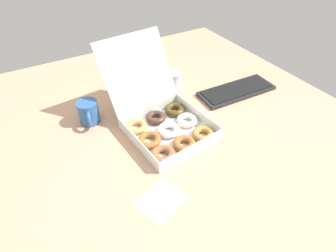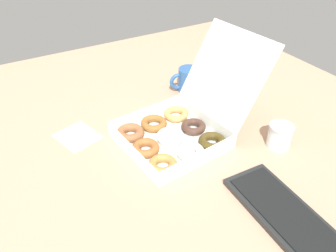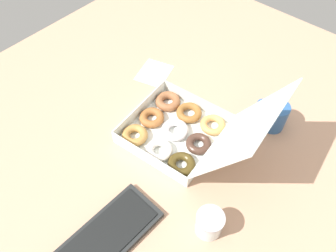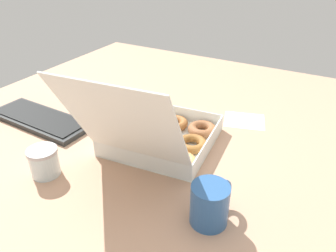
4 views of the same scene
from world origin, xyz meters
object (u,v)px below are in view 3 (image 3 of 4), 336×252
object	(u,v)px
donut_box	(180,130)
coffee_mug	(274,115)
glass_jar	(209,223)
keyboard	(97,246)

from	to	relation	value
donut_box	coffee_mug	size ratio (longest dim) A/B	3.93
donut_box	glass_jar	world-z (taller)	donut_box
donut_box	glass_jar	size ratio (longest dim) A/B	6.13
donut_box	glass_jar	bearing A→B (deg)	53.32
coffee_mug	keyboard	bearing A→B (deg)	-11.39
donut_box	keyboard	world-z (taller)	donut_box
keyboard	glass_jar	xyz separation A→B (cm)	(-25.27, 20.78, 3.12)
keyboard	donut_box	bearing A→B (deg)	-171.24
keyboard	coffee_mug	world-z (taller)	coffee_mug
keyboard	coffee_mug	xyz separation A→B (cm)	(-72.35, 14.57, 4.24)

